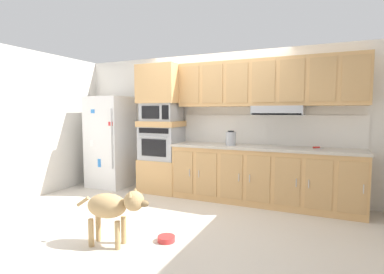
{
  "coord_description": "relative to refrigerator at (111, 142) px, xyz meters",
  "views": [
    {
      "loc": [
        1.76,
        -3.96,
        1.46
      ],
      "look_at": [
        -0.21,
        0.44,
        1.06
      ],
      "focal_mm": 27.63,
      "sensor_mm": 36.0,
      "label": 1
    }
  ],
  "objects": [
    {
      "name": "electric_kettle",
      "position": [
        2.45,
        0.02,
        0.15
      ],
      "size": [
        0.17,
        0.17,
        0.24
      ],
      "color": "#A8AAAF",
      "rests_on": "countertop_slab"
    },
    {
      "name": "microwave",
      "position": [
        1.12,
        0.07,
        0.58
      ],
      "size": [
        0.64,
        0.54,
        0.32
      ],
      "color": "#A8AAAF",
      "rests_on": "appliance_mid_shelf"
    },
    {
      "name": "refrigerator",
      "position": [
        0.0,
        0.0,
        0.0
      ],
      "size": [
        0.76,
        0.73,
        1.76
      ],
      "color": "white",
      "rests_on": "ground"
    },
    {
      "name": "appliance_mid_shelf",
      "position": [
        1.12,
        0.07,
        0.37
      ],
      "size": [
        0.74,
        0.62,
        0.1
      ],
      "primitive_type": "cube",
      "color": "tan",
      "rests_on": "built_in_oven"
    },
    {
      "name": "built_in_oven",
      "position": [
        1.12,
        0.07,
        0.02
      ],
      "size": [
        0.7,
        0.62,
        0.6
      ],
      "color": "#A8AAAF",
      "rests_on": "oven_base_cabinet"
    },
    {
      "name": "screwdriver",
      "position": [
        3.75,
        0.14,
        0.05
      ],
      "size": [
        0.15,
        0.16,
        0.03
      ],
      "color": "red",
      "rests_on": "countertop_slab"
    },
    {
      "name": "oven_base_cabinet",
      "position": [
        1.12,
        0.07,
        -0.58
      ],
      "size": [
        0.74,
        0.62,
        0.6
      ],
      "primitive_type": "cube",
      "color": "tan",
      "rests_on": "ground"
    },
    {
      "name": "dog",
      "position": [
        1.77,
        -2.12,
        -0.45
      ],
      "size": [
        0.85,
        0.35,
        0.65
      ],
      "rotation": [
        0.0,
        0.0,
        0.2
      ],
      "color": "tan",
      "rests_on": "ground"
    },
    {
      "name": "backsplash_panel",
      "position": [
        2.96,
        0.36,
        0.29
      ],
      "size": [
        2.97,
        0.02,
        0.5
      ],
      "primitive_type": "cube",
      "color": "silver",
      "rests_on": "countertop_slab"
    },
    {
      "name": "countertop_slab",
      "position": [
        2.96,
        0.07,
        0.02
      ],
      "size": [
        2.97,
        0.64,
        0.04
      ],
      "primitive_type": "cube",
      "color": "#BCB2A3",
      "rests_on": "lower_cabinet_run"
    },
    {
      "name": "appliance_upper_cabinet",
      "position": [
        1.12,
        0.07,
        1.08
      ],
      "size": [
        0.74,
        0.62,
        0.68
      ],
      "primitive_type": "cube",
      "color": "tan",
      "rests_on": "microwave"
    },
    {
      "name": "dog_food_bowl",
      "position": [
        2.25,
        -1.8,
        -0.85
      ],
      "size": [
        0.2,
        0.2,
        0.06
      ],
      "color": "red",
      "rests_on": "ground"
    },
    {
      "name": "upper_cabinet_with_hood",
      "position": [
        2.97,
        0.19,
        1.02
      ],
      "size": [
        2.93,
        0.48,
        0.88
      ],
      "color": "tan",
      "rests_on": "backsplash_panel"
    },
    {
      "name": "lower_cabinet_run",
      "position": [
        2.96,
        0.07,
        -0.44
      ],
      "size": [
        2.93,
        0.63,
        0.88
      ],
      "color": "tan",
      "rests_on": "ground"
    },
    {
      "name": "side_panel_left",
      "position": [
        -0.72,
        -0.68,
        0.37
      ],
      "size": [
        0.12,
        7.1,
        2.5
      ],
      "primitive_type": "cube",
      "color": "silver",
      "rests_on": "ground"
    },
    {
      "name": "back_kitchen_wall",
      "position": [
        2.08,
        0.43,
        0.37
      ],
      "size": [
        6.2,
        0.12,
        2.5
      ],
      "primitive_type": "cube",
      "color": "silver",
      "rests_on": "ground"
    },
    {
      "name": "ground_plane",
      "position": [
        2.08,
        -0.68,
        -0.88
      ],
      "size": [
        9.6,
        9.6,
        0.0
      ],
      "primitive_type": "plane",
      "color": "beige"
    }
  ]
}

